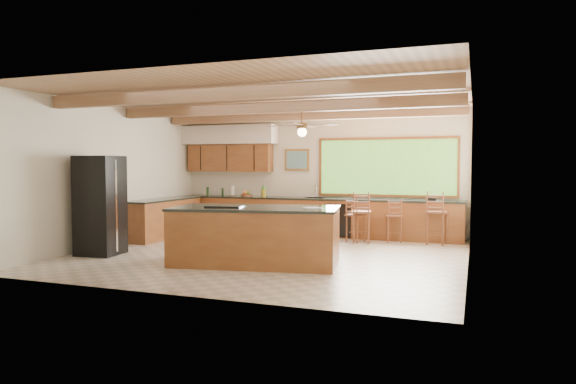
% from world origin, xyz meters
% --- Properties ---
extents(ground, '(7.20, 7.20, 0.00)m').
position_xyz_m(ground, '(0.00, 0.00, 0.00)').
color(ground, beige).
rests_on(ground, ground).
extents(room_shell, '(7.27, 6.54, 3.02)m').
position_xyz_m(room_shell, '(-0.17, 0.65, 2.21)').
color(room_shell, beige).
rests_on(room_shell, ground).
extents(counter_run, '(7.12, 3.10, 1.25)m').
position_xyz_m(counter_run, '(-0.82, 2.52, 0.46)').
color(counter_run, brown).
rests_on(counter_run, ground).
extents(island, '(3.04, 1.81, 1.01)m').
position_xyz_m(island, '(0.13, -0.91, 0.50)').
color(island, brown).
rests_on(island, ground).
extents(refrigerator, '(0.81, 0.79, 1.89)m').
position_xyz_m(refrigerator, '(-3.05, -1.07, 0.95)').
color(refrigerator, black).
rests_on(refrigerator, ground).
extents(bar_stool_a, '(0.47, 0.47, 1.01)m').
position_xyz_m(bar_stool_a, '(1.21, 2.10, 0.60)').
color(bar_stool_a, brown).
rests_on(bar_stool_a, ground).
extents(bar_stool_b, '(0.43, 0.43, 0.98)m').
position_xyz_m(bar_stool_b, '(2.00, 2.40, 0.58)').
color(bar_stool_b, brown).
rests_on(bar_stool_b, ground).
extents(bar_stool_c, '(0.47, 0.47, 1.14)m').
position_xyz_m(bar_stool_c, '(1.34, 2.06, 0.67)').
color(bar_stool_c, brown).
rests_on(bar_stool_c, ground).
extents(bar_stool_d, '(0.48, 0.48, 1.17)m').
position_xyz_m(bar_stool_d, '(2.93, 2.37, 0.69)').
color(bar_stool_d, brown).
rests_on(bar_stool_d, ground).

